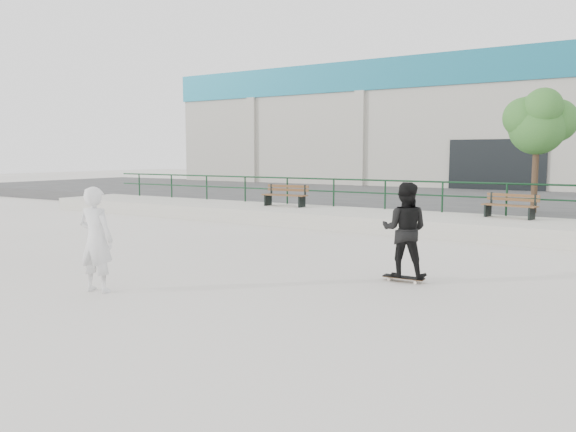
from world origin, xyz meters
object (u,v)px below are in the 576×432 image
Objects in this scene: seated_skater at (96,240)px; tree at (539,121)px; bench_right at (510,206)px; skateboard at (404,278)px; standing_skater at (405,230)px; bench_left at (285,196)px.

tree is at bearing -120.71° from seated_skater.
tree is (0.39, 2.05, 2.62)m from bench_right.
bench_right is 12.26m from seated_skater.
standing_skater reaches higher than skateboard.
bench_right is at bearing -122.49° from seated_skater.
bench_left is 1.05× the size of bench_right.
tree is 14.53m from seated_skater.
tree reaches higher than bench_right.
bench_left is 0.97× the size of standing_skater.
skateboard is (7.27, -7.39, -0.82)m from bench_left.
skateboard is at bearing -47.89° from bench_left.
bench_right is at bearing 85.35° from skateboard.
standing_skater reaches higher than seated_skater.
bench_left is 2.22× the size of skateboard.
seated_skater is (-4.30, -3.59, 0.85)m from skateboard.
seated_skater reaches higher than bench_right.
standing_skater is at bearing -81.69° from bench_right.
standing_skater is (-0.50, -7.69, 0.13)m from bench_right.
seated_skater is (-5.19, -13.33, -2.55)m from tree.
skateboard is 0.92m from standing_skater.
tree is 5.08× the size of skateboard.
standing_skater reaches higher than bench_right.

